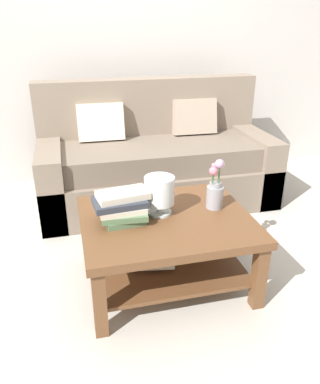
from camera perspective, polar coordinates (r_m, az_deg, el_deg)
ground_plane at (r=2.85m, az=0.80°, el=-8.28°), size 10.00×10.00×0.00m
back_wall at (r=4.03m, az=-5.54°, el=21.52°), size 6.40×0.12×2.70m
couch at (r=3.48m, az=-0.71°, el=4.58°), size 2.03×0.90×1.06m
coffee_table at (r=2.36m, az=0.78°, el=-6.52°), size 1.01×0.84×0.46m
book_stack_main at (r=2.23m, az=-5.67°, el=-2.17°), size 0.34×0.24×0.18m
glass_hurricane_vase at (r=2.28m, az=-0.09°, el=0.04°), size 0.18×0.18×0.24m
flower_pitcher at (r=2.38m, az=8.24°, el=0.53°), size 0.11×0.11×0.32m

